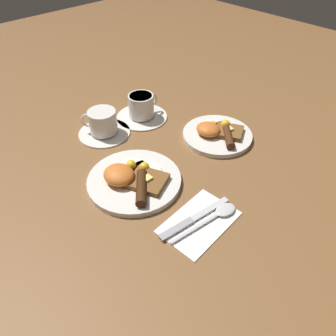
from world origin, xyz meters
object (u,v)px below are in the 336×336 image
at_px(teacup_near, 103,124).
at_px(teacup_far, 142,109).
at_px(breakfast_plate_far, 217,133).
at_px(spoon, 219,213).
at_px(breakfast_plate_near, 134,179).
at_px(knife, 191,220).

relative_size(teacup_near, teacup_far, 0.95).
distance_m(breakfast_plate_far, spoon, 0.31).
bearing_deg(teacup_far, spoon, -17.93).
relative_size(teacup_far, spoon, 0.88).
bearing_deg(teacup_near, breakfast_plate_near, -17.50).
xyz_separation_m(breakfast_plate_near, knife, (0.19, 0.01, -0.01)).
height_order(knife, spoon, spoon).
distance_m(breakfast_plate_near, breakfast_plate_far, 0.31).
relative_size(breakfast_plate_far, spoon, 1.11).
relative_size(breakfast_plate_far, teacup_near, 1.32).
xyz_separation_m(breakfast_plate_near, teacup_near, (-0.24, 0.07, 0.02)).
bearing_deg(breakfast_plate_far, teacup_far, -159.20).
bearing_deg(spoon, knife, 159.70).
relative_size(breakfast_plate_far, knife, 1.06).
xyz_separation_m(breakfast_plate_far, spoon, (0.20, -0.24, -0.01)).
bearing_deg(teacup_far, knife, -26.26).
height_order(breakfast_plate_far, teacup_far, teacup_far).
distance_m(breakfast_plate_far, teacup_near, 0.35).
distance_m(teacup_near, spoon, 0.46).
height_order(breakfast_plate_near, teacup_near, teacup_near).
xyz_separation_m(breakfast_plate_near, teacup_far, (-0.23, 0.22, 0.02)).
relative_size(breakfast_plate_far, teacup_far, 1.26).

